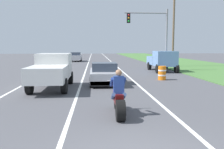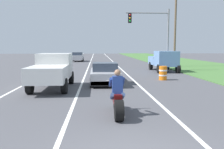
% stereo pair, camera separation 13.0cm
% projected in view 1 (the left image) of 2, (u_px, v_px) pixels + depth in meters
% --- Properties ---
extents(lane_stripe_left_solid, '(0.14, 120.00, 0.01)m').
position_uv_depth(lane_stripe_left_solid, '(50.00, 71.00, 24.05)').
color(lane_stripe_left_solid, white).
rests_on(lane_stripe_left_solid, ground).
extents(lane_stripe_right_solid, '(0.14, 120.00, 0.01)m').
position_uv_depth(lane_stripe_right_solid, '(121.00, 70.00, 24.59)').
color(lane_stripe_right_solid, white).
rests_on(lane_stripe_right_solid, ground).
extents(lane_stripe_centre_dashed, '(0.14, 120.00, 0.01)m').
position_uv_depth(lane_stripe_centre_dashed, '(86.00, 70.00, 24.32)').
color(lane_stripe_centre_dashed, white).
rests_on(lane_stripe_centre_dashed, ground).
extents(grass_verge_right, '(10.00, 120.00, 0.06)m').
position_uv_depth(grass_verge_right, '(216.00, 69.00, 25.34)').
color(grass_verge_right, '#477538').
rests_on(grass_verge_right, ground).
extents(motorcycle_with_rider, '(0.70, 2.21, 1.62)m').
position_uv_depth(motorcycle_with_rider, '(119.00, 99.00, 8.27)').
color(motorcycle_with_rider, black).
rests_on(motorcycle_with_rider, ground).
extents(sports_car_silver, '(1.84, 4.30, 1.37)m').
position_uv_depth(sports_car_silver, '(104.00, 74.00, 15.62)').
color(sports_car_silver, '#B7B7BC').
rests_on(sports_car_silver, ground).
extents(pickup_truck_left_lane_white, '(2.02, 4.80, 1.98)m').
position_uv_depth(pickup_truck_left_lane_white, '(52.00, 69.00, 13.66)').
color(pickup_truck_left_lane_white, silver).
rests_on(pickup_truck_left_lane_white, ground).
extents(pickup_truck_right_shoulder_light_blue, '(2.02, 4.80, 1.98)m').
position_uv_depth(pickup_truck_right_shoulder_light_blue, '(162.00, 60.00, 23.38)').
color(pickup_truck_right_shoulder_light_blue, '#6B93C6').
rests_on(pickup_truck_right_shoulder_light_blue, ground).
extents(traffic_light_mast_near, '(4.24, 0.34, 6.00)m').
position_uv_depth(traffic_light_mast_near, '(154.00, 30.00, 23.17)').
color(traffic_light_mast_near, gray).
rests_on(traffic_light_mast_near, ground).
extents(utility_pole_roadside, '(0.24, 0.24, 8.80)m').
position_uv_depth(utility_pole_roadside, '(173.00, 30.00, 28.28)').
color(utility_pole_roadside, brown).
rests_on(utility_pole_roadside, ground).
extents(construction_barrel_nearest, '(0.58, 0.58, 1.00)m').
position_uv_depth(construction_barrel_nearest, '(162.00, 73.00, 17.29)').
color(construction_barrel_nearest, orange).
rests_on(construction_barrel_nearest, ground).
extents(distant_car_far_ahead, '(1.80, 4.00, 1.50)m').
position_uv_depth(distant_car_far_ahead, '(76.00, 57.00, 39.15)').
color(distant_car_far_ahead, '#B2B2B7').
rests_on(distant_car_far_ahead, ground).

